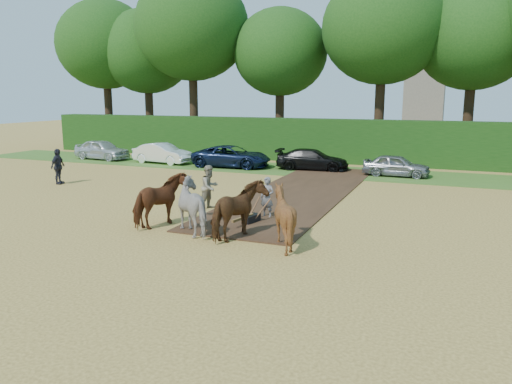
% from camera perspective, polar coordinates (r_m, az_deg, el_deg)
% --- Properties ---
extents(ground, '(120.00, 120.00, 0.00)m').
position_cam_1_polar(ground, '(18.51, -5.74, -3.66)').
color(ground, gold).
rests_on(ground, ground).
extents(earth_strip, '(4.50, 17.00, 0.05)m').
position_cam_1_polar(earth_strip, '(24.29, 5.09, -0.03)').
color(earth_strip, '#472D1C').
rests_on(earth_strip, ground).
extents(grass_verge, '(50.00, 5.00, 0.03)m').
position_cam_1_polar(grass_verge, '(31.33, 6.19, 2.45)').
color(grass_verge, '#38601E').
rests_on(grass_verge, ground).
extents(hedgerow, '(46.00, 1.60, 3.00)m').
position_cam_1_polar(hedgerow, '(35.48, 8.23, 5.83)').
color(hedgerow, '#14380F').
rests_on(hedgerow, ground).
extents(spectator_near, '(0.92, 1.05, 1.83)m').
position_cam_1_polar(spectator_near, '(20.77, -5.31, 0.56)').
color(spectator_near, tan).
rests_on(spectator_near, ground).
extents(spectator_far, '(0.65, 1.17, 1.88)m').
position_cam_1_polar(spectator_far, '(28.41, -21.70, 2.72)').
color(spectator_far, '#21222D').
rests_on(spectator_far, ground).
extents(plough_team, '(6.52, 4.54, 1.90)m').
position_cam_1_polar(plough_team, '(16.81, -4.16, -1.85)').
color(plough_team, brown).
rests_on(plough_team, ground).
extents(parked_cars, '(35.94, 3.33, 1.46)m').
position_cam_1_polar(parked_cars, '(31.26, 4.30, 3.72)').
color(parked_cars, silver).
rests_on(parked_cars, ground).
extents(treeline, '(48.70, 10.60, 14.21)m').
position_cam_1_polar(treeline, '(39.07, 7.20, 17.31)').
color(treeline, '#382616').
rests_on(treeline, ground).
extents(church, '(5.20, 5.20, 27.00)m').
position_cam_1_polar(church, '(71.53, 19.18, 17.79)').
color(church, slate).
rests_on(church, ground).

